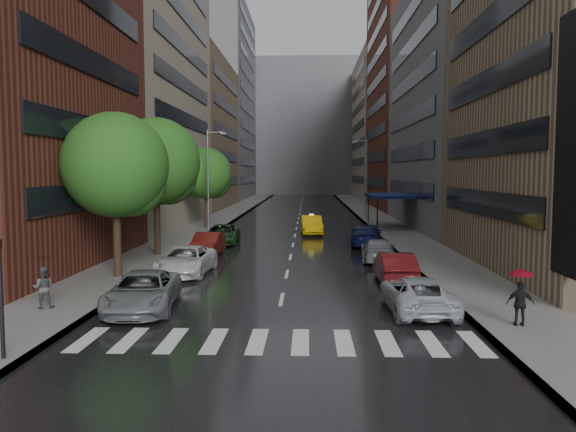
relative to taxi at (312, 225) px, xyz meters
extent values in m
plane|color=gray|center=(-1.43, -29.11, -0.82)|extent=(220.00, 220.00, 0.00)
cube|color=black|center=(-1.43, 20.89, -0.81)|extent=(14.00, 140.00, 0.01)
cube|color=gray|center=(-10.43, 20.89, -0.74)|extent=(4.00, 140.00, 0.15)
cube|color=gray|center=(7.57, 20.89, -0.74)|extent=(4.00, 140.00, 0.15)
cube|color=silver|center=(-7.53, -31.11, -0.81)|extent=(0.55, 2.80, 0.01)
cube|color=silver|center=(-6.13, -31.11, -0.81)|extent=(0.55, 2.80, 0.01)
cube|color=silver|center=(-4.73, -31.11, -0.81)|extent=(0.55, 2.80, 0.01)
cube|color=silver|center=(-3.33, -31.11, -0.81)|extent=(0.55, 2.80, 0.01)
cube|color=silver|center=(-1.93, -31.11, -0.81)|extent=(0.55, 2.80, 0.01)
cube|color=silver|center=(-0.53, -31.11, -0.81)|extent=(0.55, 2.80, 0.01)
cube|color=silver|center=(0.87, -31.11, -0.81)|extent=(0.55, 2.80, 0.01)
cube|color=silver|center=(2.27, -31.11, -0.81)|extent=(0.55, 2.80, 0.01)
cube|color=silver|center=(3.67, -31.11, -0.81)|extent=(0.55, 2.80, 0.01)
cube|color=silver|center=(5.07, -31.11, -0.81)|extent=(0.55, 2.80, 0.01)
cube|color=maroon|center=(-16.43, -17.11, 12.18)|extent=(8.00, 20.00, 26.00)
cube|color=gray|center=(-16.43, 6.89, 16.18)|extent=(8.00, 28.00, 34.00)
cube|color=#937A5B|center=(-16.43, 34.89, 10.18)|extent=(8.00, 28.00, 22.00)
cube|color=slate|center=(-16.43, 64.89, 18.18)|extent=(8.00, 32.00, 38.00)
cube|color=slate|center=(13.57, 6.89, 11.18)|extent=(8.00, 28.00, 24.00)
cube|color=maroon|center=(13.57, 34.89, 17.18)|extent=(8.00, 28.00, 36.00)
cube|color=gray|center=(13.57, 64.89, 13.18)|extent=(8.00, 32.00, 28.00)
cube|color=black|center=(9.67, -27.11, 5.68)|extent=(0.30, 2.20, 10.00)
cube|color=slate|center=(-1.43, 88.89, 15.18)|extent=(40.00, 14.00, 32.00)
cylinder|color=#382619|center=(-10.03, -20.80, 1.51)|extent=(0.40, 0.40, 4.66)
sphere|color=#1E5116|center=(-10.03, -20.80, 5.00)|extent=(5.32, 5.32, 5.32)
cylinder|color=#382619|center=(-10.03, -13.21, 1.64)|extent=(0.40, 0.40, 4.91)
sphere|color=#1E5116|center=(-10.03, -13.21, 5.32)|extent=(5.61, 5.61, 5.61)
cylinder|color=#382619|center=(-10.03, 4.24, 1.32)|extent=(0.40, 0.40, 4.27)
sphere|color=#1E5116|center=(-10.03, 4.24, 4.52)|extent=(4.88, 4.88, 4.88)
imported|color=yellow|center=(0.00, 0.00, 0.00)|extent=(2.02, 5.06, 1.64)
imported|color=gray|center=(-6.83, -27.20, -0.06)|extent=(3.04, 5.66, 1.51)
imported|color=white|center=(-6.83, -19.48, -0.06)|extent=(2.72, 5.53, 1.51)
imported|color=#571411|center=(-6.83, -12.99, -0.05)|extent=(1.79, 4.70, 1.53)
imported|color=#1C3B1B|center=(-6.83, -6.77, -0.08)|extent=(2.63, 5.37, 1.47)
imported|color=#B2B6BD|center=(3.97, -27.13, -0.11)|extent=(2.50, 5.18, 1.42)
imported|color=#4B0F11|center=(3.97, -21.46, -0.04)|extent=(1.66, 4.72, 1.55)
imported|color=gray|center=(3.97, -14.78, -0.11)|extent=(2.36, 5.02, 1.42)
imported|color=#0E1241|center=(3.97, -7.67, -0.02)|extent=(2.76, 5.70, 1.60)
imported|color=#46464B|center=(-10.64, -27.58, 0.15)|extent=(0.93, 0.80, 1.64)
imported|color=black|center=(-10.64, -27.58, 0.98)|extent=(0.96, 0.98, 0.88)
imported|color=black|center=(7.07, -29.45, 0.11)|extent=(0.97, 0.54, 1.56)
imported|color=maroon|center=(7.07, -29.45, 0.98)|extent=(0.82, 0.82, 0.72)
cylinder|color=black|center=(-9.03, -33.44, 0.93)|extent=(0.12, 0.12, 3.20)
cylinder|color=gray|center=(-9.23, 0.89, 3.83)|extent=(0.18, 0.18, 9.00)
cube|color=gray|center=(-7.83, 0.89, 8.03)|extent=(0.50, 0.22, 0.16)
cylinder|color=gray|center=(6.37, 15.89, 3.83)|extent=(0.18, 0.18, 9.00)
cube|color=gray|center=(4.97, 15.89, 8.03)|extent=(0.50, 0.22, 0.16)
cube|color=navy|center=(7.57, 5.89, 2.33)|extent=(4.00, 8.00, 0.25)
cylinder|color=black|center=(5.97, 2.09, 0.83)|extent=(0.12, 0.12, 3.00)
cylinder|color=black|center=(5.97, 9.69, 0.83)|extent=(0.12, 0.12, 3.00)
camera|label=1|loc=(-0.29, -48.85, 4.68)|focal=35.00mm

